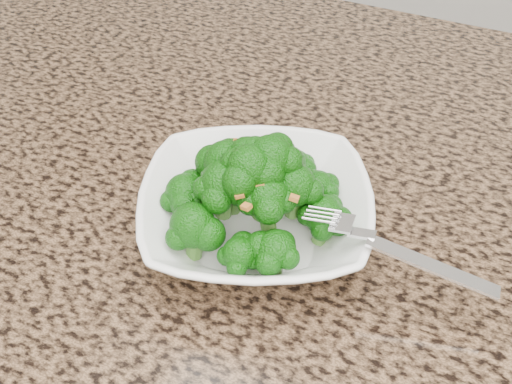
% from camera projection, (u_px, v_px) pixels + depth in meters
% --- Properties ---
extents(granite_counter, '(1.64, 1.04, 0.03)m').
position_uv_depth(granite_counter, '(413.00, 318.00, 0.53)').
color(granite_counter, brown).
rests_on(granite_counter, cabinet).
extents(bowl, '(0.27, 0.27, 0.05)m').
position_uv_depth(bowl, '(256.00, 213.00, 0.57)').
color(bowl, white).
rests_on(bowl, granite_counter).
extents(broccoli_pile, '(0.18, 0.18, 0.07)m').
position_uv_depth(broccoli_pile, '(256.00, 161.00, 0.53)').
color(broccoli_pile, '#105609').
rests_on(broccoli_pile, bowl).
extents(garlic_topping, '(0.11, 0.11, 0.01)m').
position_uv_depth(garlic_topping, '(256.00, 124.00, 0.51)').
color(garlic_topping, '#BC752D').
rests_on(garlic_topping, broccoli_pile).
extents(fork, '(0.18, 0.04, 0.01)m').
position_uv_depth(fork, '(367.00, 235.00, 0.50)').
color(fork, silver).
rests_on(fork, bowl).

